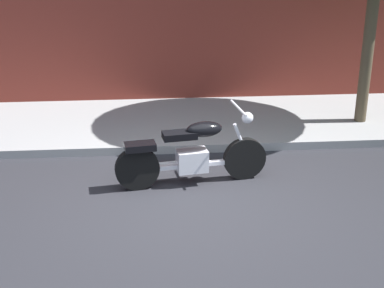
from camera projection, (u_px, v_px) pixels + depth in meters
name	position (u px, v px, depth m)	size (l,w,h in m)	color
ground_plane	(190.00, 204.00, 7.89)	(60.00, 60.00, 0.00)	#28282D
sidewalk	(178.00, 123.00, 10.71)	(23.07, 2.61, 0.14)	#949494
motorcycle	(192.00, 154.00, 8.32)	(2.22, 0.71, 1.13)	black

